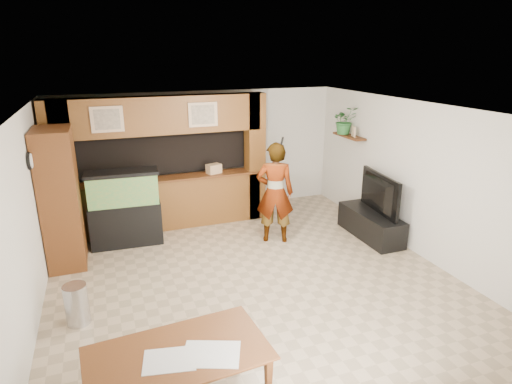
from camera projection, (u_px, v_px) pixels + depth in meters
name	position (u px, v px, depth m)	size (l,w,h in m)	color
floor	(251.00, 277.00, 6.71)	(6.50, 6.50, 0.00)	tan
ceiling	(251.00, 110.00, 5.90)	(6.50, 6.50, 0.00)	white
wall_back	(201.00, 152.00, 9.20)	(6.00, 6.00, 0.00)	beige
wall_left	(24.00, 226.00, 5.32)	(6.50, 6.50, 0.00)	beige
wall_right	(417.00, 179.00, 7.29)	(6.50, 6.50, 0.00)	beige
partition	(160.00, 162.00, 8.34)	(4.20, 0.99, 2.60)	brown
wall_clock	(30.00, 161.00, 6.03)	(0.05, 0.25, 0.25)	black
wall_shelf	(349.00, 136.00, 8.85)	(0.25, 0.90, 0.04)	brown
pantry_cabinet	(60.00, 199.00, 6.84)	(0.56, 0.92, 2.25)	brown
trash_can	(77.00, 304.00, 5.50)	(0.30, 0.30, 0.55)	#B2B2B7
aquarium	(125.00, 209.00, 7.67)	(1.25, 0.47, 1.38)	black
tv_stand	(371.00, 224.00, 8.11)	(0.54, 1.48, 0.49)	black
television	(373.00, 194.00, 7.92)	(1.28, 0.17, 0.74)	black
photo_frame	(354.00, 132.00, 8.67)	(0.03, 0.15, 0.21)	tan
potted_plant	(345.00, 120.00, 8.89)	(0.51, 0.44, 0.57)	#2B6C31
person	(275.00, 193.00, 7.74)	(0.68, 0.45, 1.87)	#8D6E4D
microphone	(282.00, 141.00, 7.30)	(0.04, 0.04, 0.16)	black
dining_table	(181.00, 380.00, 4.18)	(1.74, 0.97, 0.61)	brown
newspaper_a	(170.00, 360.00, 4.01)	(0.49, 0.35, 0.01)	silver
newspaper_b	(211.00, 354.00, 4.09)	(0.54, 0.39, 0.01)	silver
counter_box	(214.00, 169.00, 8.56)	(0.28, 0.19, 0.19)	tan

